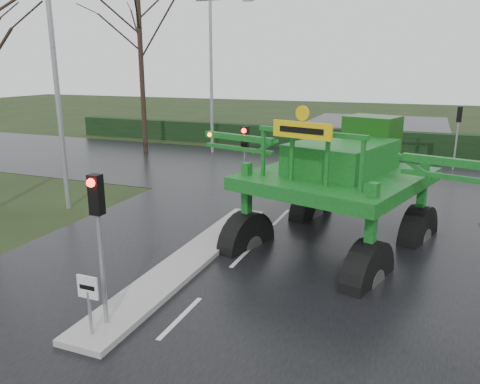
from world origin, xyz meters
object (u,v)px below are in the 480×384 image
at_px(white_sedan, 328,179).
at_px(traffic_signal_near, 98,218).
at_px(traffic_signal_mid, 245,152).
at_px(street_light_left_near, 60,57).
at_px(street_light_left_far, 215,61).
at_px(keep_left_sign, 88,296).
at_px(crop_sprayer, 252,162).
at_px(traffic_signal_far, 458,124).

bearing_deg(white_sedan, traffic_signal_near, 175.65).
bearing_deg(traffic_signal_near, traffic_signal_mid, 90.00).
relative_size(street_light_left_near, street_light_left_far, 1.00).
bearing_deg(keep_left_sign, crop_sprayer, 79.77).
bearing_deg(crop_sprayer, traffic_signal_far, 82.77).
height_order(street_light_left_near, crop_sprayer, street_light_left_near).
bearing_deg(crop_sprayer, street_light_left_near, -170.13).
bearing_deg(crop_sprayer, keep_left_sign, -83.60).
xyz_separation_m(street_light_left_far, white_sedan, (8.63, -5.00, -5.99)).
relative_size(keep_left_sign, white_sedan, 0.28).
distance_m(traffic_signal_mid, traffic_signal_far, 14.75).
distance_m(keep_left_sign, street_light_left_far, 23.11).
bearing_deg(crop_sprayer, traffic_signal_mid, 132.37).
bearing_deg(traffic_signal_mid, traffic_signal_near, -90.00).
bearing_deg(traffic_signal_mid, crop_sprayer, -64.25).
xyz_separation_m(traffic_signal_far, white_sedan, (-6.07, -5.01, -2.59)).
distance_m(traffic_signal_near, street_light_left_near, 10.40).
bearing_deg(street_light_left_far, traffic_signal_far, 0.03).
height_order(keep_left_sign, street_light_left_near, street_light_left_near).
relative_size(keep_left_sign, street_light_left_near, 0.14).
relative_size(traffic_signal_near, street_light_left_near, 0.35).
relative_size(keep_left_sign, traffic_signal_mid, 0.38).
relative_size(street_light_left_far, white_sedan, 2.09).
relative_size(traffic_signal_near, traffic_signal_far, 1.00).
bearing_deg(traffic_signal_far, street_light_left_near, 43.63).
height_order(traffic_signal_near, white_sedan, traffic_signal_near).
bearing_deg(keep_left_sign, traffic_signal_far, 70.07).
bearing_deg(traffic_signal_mid, street_light_left_near, -167.79).
height_order(traffic_signal_mid, crop_sprayer, crop_sprayer).
bearing_deg(traffic_signal_mid, keep_left_sign, -90.00).
xyz_separation_m(traffic_signal_near, traffic_signal_far, (7.80, 21.02, 0.00)).
height_order(street_light_left_near, street_light_left_far, same).
bearing_deg(street_light_left_near, traffic_signal_mid, 12.21).
distance_m(keep_left_sign, traffic_signal_near, 1.61).
bearing_deg(traffic_signal_mid, traffic_signal_far, 58.07).
distance_m(street_light_left_far, crop_sprayer, 17.31).
bearing_deg(traffic_signal_near, street_light_left_near, 134.53).
bearing_deg(traffic_signal_far, white_sedan, 39.54).
bearing_deg(traffic_signal_far, traffic_signal_near, 69.64).
distance_m(traffic_signal_far, crop_sprayer, 16.36).
height_order(keep_left_sign, traffic_signal_far, traffic_signal_far).
height_order(traffic_signal_near, traffic_signal_mid, same).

